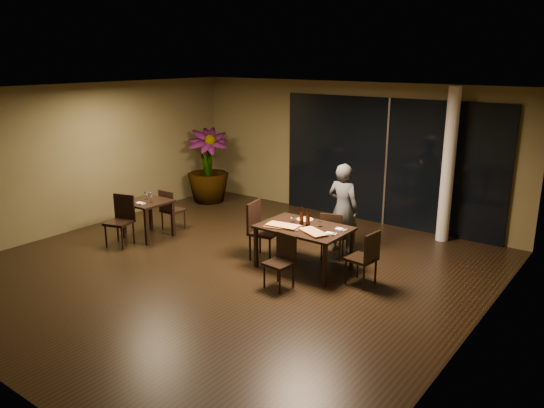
{
  "coord_description": "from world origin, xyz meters",
  "views": [
    {
      "loc": [
        5.66,
        -6.32,
        3.53
      ],
      "look_at": [
        0.36,
        0.75,
        1.05
      ],
      "focal_mm": 35.0,
      "sensor_mm": 36.0,
      "label": 1
    }
  ],
  "objects_px": {
    "diner": "(343,208)",
    "chair_main_right": "(366,255)",
    "chair_side_near": "(121,217)",
    "chair_main_far": "(332,233)",
    "chair_side_far": "(170,208)",
    "bottle_c": "(308,217)",
    "side_table": "(148,207)",
    "main_table": "(304,231)",
    "potted_plant": "(208,166)",
    "chair_main_near": "(282,258)",
    "chair_main_left": "(260,227)",
    "bottle_b": "(307,219)",
    "bottle_a": "(302,216)"
  },
  "relations": [
    {
      "from": "chair_main_far",
      "to": "diner",
      "type": "xyz_separation_m",
      "value": [
        -0.03,
        0.42,
        0.35
      ]
    },
    {
      "from": "chair_side_near",
      "to": "diner",
      "type": "height_order",
      "value": "diner"
    },
    {
      "from": "chair_main_right",
      "to": "bottle_b",
      "type": "distance_m",
      "value": 1.18
    },
    {
      "from": "chair_main_far",
      "to": "main_table",
      "type": "bearing_deg",
      "value": 56.85
    },
    {
      "from": "side_table",
      "to": "bottle_c",
      "type": "xyz_separation_m",
      "value": [
        3.42,
        0.59,
        0.28
      ]
    },
    {
      "from": "chair_main_left",
      "to": "bottle_c",
      "type": "xyz_separation_m",
      "value": [
        0.92,
        0.14,
        0.32
      ]
    },
    {
      "from": "main_table",
      "to": "diner",
      "type": "height_order",
      "value": "diner"
    },
    {
      "from": "chair_main_right",
      "to": "diner",
      "type": "distance_m",
      "value": 1.54
    },
    {
      "from": "chair_main_near",
      "to": "chair_side_far",
      "type": "bearing_deg",
      "value": 171.01
    },
    {
      "from": "chair_side_far",
      "to": "chair_side_near",
      "type": "distance_m",
      "value": 1.15
    },
    {
      "from": "main_table",
      "to": "bottle_b",
      "type": "bearing_deg",
      "value": 26.43
    },
    {
      "from": "potted_plant",
      "to": "bottle_c",
      "type": "height_order",
      "value": "potted_plant"
    },
    {
      "from": "chair_main_near",
      "to": "diner",
      "type": "bearing_deg",
      "value": 95.29
    },
    {
      "from": "side_table",
      "to": "chair_main_left",
      "type": "bearing_deg",
      "value": 10.1
    },
    {
      "from": "bottle_a",
      "to": "bottle_c",
      "type": "height_order",
      "value": "bottle_a"
    },
    {
      "from": "side_table",
      "to": "potted_plant",
      "type": "height_order",
      "value": "potted_plant"
    },
    {
      "from": "potted_plant",
      "to": "main_table",
      "type": "bearing_deg",
      "value": -26.99
    },
    {
      "from": "chair_main_left",
      "to": "potted_plant",
      "type": "distance_m",
      "value": 4.08
    },
    {
      "from": "side_table",
      "to": "bottle_c",
      "type": "relative_size",
      "value": 2.63
    },
    {
      "from": "chair_main_left",
      "to": "chair_main_right",
      "type": "relative_size",
      "value": 1.15
    },
    {
      "from": "chair_main_near",
      "to": "diner",
      "type": "xyz_separation_m",
      "value": [
        -0.01,
        1.91,
        0.36
      ]
    },
    {
      "from": "chair_main_near",
      "to": "chair_side_far",
      "type": "relative_size",
      "value": 0.98
    },
    {
      "from": "chair_main_far",
      "to": "chair_side_far",
      "type": "distance_m",
      "value": 3.58
    },
    {
      "from": "bottle_a",
      "to": "chair_main_right",
      "type": "bearing_deg",
      "value": -1.54
    },
    {
      "from": "potted_plant",
      "to": "bottle_c",
      "type": "relative_size",
      "value": 5.96
    },
    {
      "from": "side_table",
      "to": "potted_plant",
      "type": "relative_size",
      "value": 0.44
    },
    {
      "from": "chair_side_near",
      "to": "potted_plant",
      "type": "bearing_deg",
      "value": 87.64
    },
    {
      "from": "chair_main_right",
      "to": "potted_plant",
      "type": "bearing_deg",
      "value": -106.21
    },
    {
      "from": "chair_main_near",
      "to": "potted_plant",
      "type": "distance_m",
      "value": 5.37
    },
    {
      "from": "main_table",
      "to": "chair_main_far",
      "type": "height_order",
      "value": "chair_main_far"
    },
    {
      "from": "main_table",
      "to": "chair_main_right",
      "type": "xyz_separation_m",
      "value": [
        1.17,
        0.0,
        -0.17
      ]
    },
    {
      "from": "chair_side_far",
      "to": "bottle_c",
      "type": "height_order",
      "value": "bottle_c"
    },
    {
      "from": "side_table",
      "to": "chair_main_left",
      "type": "xyz_separation_m",
      "value": [
        2.5,
        0.44,
        -0.05
      ]
    },
    {
      "from": "chair_main_near",
      "to": "chair_main_right",
      "type": "relative_size",
      "value": 0.95
    },
    {
      "from": "chair_side_near",
      "to": "chair_main_right",
      "type": "bearing_deg",
      "value": -3.18
    },
    {
      "from": "diner",
      "to": "potted_plant",
      "type": "relative_size",
      "value": 0.92
    },
    {
      "from": "chair_main_left",
      "to": "bottle_c",
      "type": "relative_size",
      "value": 3.4
    },
    {
      "from": "chair_main_near",
      "to": "chair_main_right",
      "type": "distance_m",
      "value": 1.32
    },
    {
      "from": "chair_main_far",
      "to": "chair_main_near",
      "type": "xyz_separation_m",
      "value": [
        -0.03,
        -1.49,
        -0.01
      ]
    },
    {
      "from": "chair_main_right",
      "to": "chair_side_near",
      "type": "height_order",
      "value": "chair_side_near"
    },
    {
      "from": "chair_main_far",
      "to": "bottle_b",
      "type": "relative_size",
      "value": 3.1
    },
    {
      "from": "bottle_c",
      "to": "side_table",
      "type": "bearing_deg",
      "value": -170.24
    },
    {
      "from": "bottle_b",
      "to": "bottle_c",
      "type": "height_order",
      "value": "bottle_c"
    },
    {
      "from": "chair_main_near",
      "to": "bottle_c",
      "type": "relative_size",
      "value": 2.79
    },
    {
      "from": "chair_main_left",
      "to": "diner",
      "type": "distance_m",
      "value": 1.56
    },
    {
      "from": "bottle_c",
      "to": "chair_main_left",
      "type": "bearing_deg",
      "value": -171.17
    },
    {
      "from": "chair_side_near",
      "to": "chair_main_far",
      "type": "bearing_deg",
      "value": 9.43
    },
    {
      "from": "diner",
      "to": "chair_main_right",
      "type": "bearing_deg",
      "value": 135.25
    },
    {
      "from": "chair_main_left",
      "to": "chair_side_near",
      "type": "xyz_separation_m",
      "value": [
        -2.58,
        -1.03,
        -0.04
      ]
    },
    {
      "from": "main_table",
      "to": "chair_main_right",
      "type": "distance_m",
      "value": 1.18
    }
  ]
}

